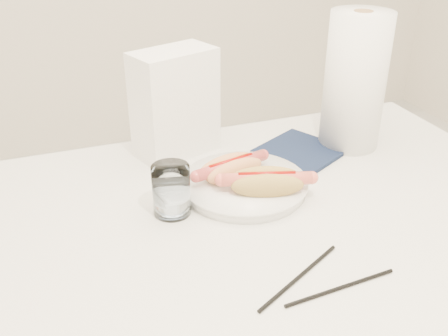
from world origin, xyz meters
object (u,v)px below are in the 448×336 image
object	(u,v)px
water_glass	(171,190)
plate	(244,186)
table	(251,244)
paper_towel_roll	(355,81)
hotdog_left	(231,168)
napkin_box	(175,104)
hotdog_right	(266,182)

from	to	relation	value
water_glass	plate	bearing A→B (deg)	10.37
table	plate	bearing A→B (deg)	75.86
table	paper_towel_roll	bearing A→B (deg)	32.17
table	water_glass	distance (m)	0.18
table	paper_towel_roll	xyz separation A→B (m)	(0.33, 0.21, 0.21)
paper_towel_roll	table	bearing A→B (deg)	-147.83
hotdog_left	napkin_box	size ratio (longest dim) A/B	0.69
table	hotdog_left	bearing A→B (deg)	87.64
plate	hotdog_right	size ratio (longest dim) A/B	1.42
hotdog_left	hotdog_right	distance (m)	0.09
plate	napkin_box	bearing A→B (deg)	110.39
napkin_box	paper_towel_roll	world-z (taller)	paper_towel_roll
table	hotdog_left	world-z (taller)	hotdog_left
plate	water_glass	size ratio (longest dim) A/B	2.51
plate	paper_towel_roll	xyz separation A→B (m)	(0.31, 0.11, 0.14)
table	hotdog_right	bearing A→B (deg)	42.31
table	plate	size ratio (longest dim) A/B	4.94
table	hotdog_left	distance (m)	0.16
hotdog_right	water_glass	bearing A→B (deg)	-170.27
water_glass	paper_towel_roll	bearing A→B (deg)	17.05
plate	hotdog_left	xyz separation A→B (m)	(-0.02, 0.02, 0.03)
hotdog_right	paper_towel_roll	xyz separation A→B (m)	(0.29, 0.17, 0.11)
plate	hotdog_left	world-z (taller)	hotdog_left
plate	hotdog_left	distance (m)	0.04
napkin_box	water_glass	bearing A→B (deg)	-127.38
plate	water_glass	bearing A→B (deg)	-169.63
hotdog_right	napkin_box	world-z (taller)	napkin_box
paper_towel_roll	napkin_box	bearing A→B (deg)	165.95
hotdog_left	water_glass	size ratio (longest dim) A/B	1.68
hotdog_right	water_glass	world-z (taller)	water_glass
hotdog_right	napkin_box	xyz separation A→B (m)	(-0.10, 0.26, 0.08)
napkin_box	hotdog_left	bearing A→B (deg)	-92.04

